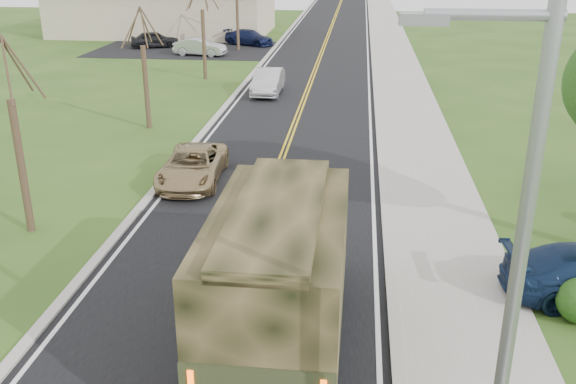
# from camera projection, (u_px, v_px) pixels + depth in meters

# --- Properties ---
(road) EXTENTS (8.00, 120.00, 0.01)m
(road) POSITION_uv_depth(u_px,v_px,m) (317.00, 65.00, 47.26)
(road) COLOR black
(road) RESTS_ON ground
(curb_right) EXTENTS (0.30, 120.00, 0.12)m
(curb_right) POSITION_uv_depth(u_px,v_px,m) (374.00, 65.00, 46.81)
(curb_right) COLOR #9E998E
(curb_right) RESTS_ON ground
(sidewalk_right) EXTENTS (3.20, 120.00, 0.10)m
(sidewalk_right) POSITION_uv_depth(u_px,v_px,m) (398.00, 66.00, 46.64)
(sidewalk_right) COLOR #9E998E
(sidewalk_right) RESTS_ON ground
(curb_left) EXTENTS (0.30, 120.00, 0.10)m
(curb_left) POSITION_uv_depth(u_px,v_px,m) (261.00, 63.00, 47.66)
(curb_left) COLOR #9E998E
(curb_left) RESTS_ON ground
(street_light) EXTENTS (1.65, 0.22, 8.00)m
(street_light) POSITION_uv_depth(u_px,v_px,m) (504.00, 306.00, 7.66)
(street_light) COLOR gray
(street_light) RESTS_ON ground
(bare_tree_a) EXTENTS (1.93, 2.26, 6.08)m
(bare_tree_a) POSITION_uv_depth(u_px,v_px,m) (19.00, 151.00, 19.25)
(bare_tree_a) COLOR #38281C
(bare_tree_a) RESTS_ON ground
(bare_tree_b) EXTENTS (1.83, 2.14, 5.73)m
(bare_tree_b) POSITION_uv_depth(u_px,v_px,m) (145.00, 77.00, 30.41)
(bare_tree_b) COLOR #38281C
(bare_tree_b) RESTS_ON ground
(bare_tree_c) EXTENTS (2.04, 2.39, 6.42)m
(bare_tree_c) POSITION_uv_depth(u_px,v_px,m) (203.00, 36.00, 41.41)
(bare_tree_c) COLOR #38281C
(bare_tree_c) RESTS_ON ground
(bare_tree_d) EXTENTS (1.88, 2.20, 5.91)m
(bare_tree_d) POSITION_uv_depth(u_px,v_px,m) (237.00, 19.00, 52.59)
(bare_tree_d) COLOR #38281C
(bare_tree_d) RESTS_ON ground
(commercial_building) EXTENTS (25.50, 21.50, 5.65)m
(commercial_building) POSITION_uv_depth(u_px,v_px,m) (166.00, 5.00, 62.69)
(commercial_building) COLOR tan
(commercial_building) RESTS_ON ground
(military_truck) EXTENTS (2.66, 7.48, 3.72)m
(military_truck) POSITION_uv_depth(u_px,v_px,m) (282.00, 261.00, 13.66)
(military_truck) COLOR black
(military_truck) RESTS_ON ground
(suv_champagne) EXTENTS (2.35, 4.73, 1.29)m
(suv_champagne) POSITION_uv_depth(u_px,v_px,m) (193.00, 166.00, 24.04)
(suv_champagne) COLOR #9C8358
(suv_champagne) RESTS_ON ground
(sedan_silver) EXTENTS (1.54, 4.41, 1.45)m
(sedan_silver) POSITION_uv_depth(u_px,v_px,m) (268.00, 82.00, 38.01)
(sedan_silver) COLOR #BDBCC2
(sedan_silver) RESTS_ON ground
(lot_car_dark) EXTENTS (4.38, 3.00, 1.39)m
(lot_car_dark) POSITION_uv_depth(u_px,v_px,m) (155.00, 39.00, 54.62)
(lot_car_dark) COLOR black
(lot_car_dark) RESTS_ON ground
(lot_car_silver) EXTENTS (4.33, 2.11, 1.37)m
(lot_car_silver) POSITION_uv_depth(u_px,v_px,m) (200.00, 47.00, 50.85)
(lot_car_silver) COLOR #AFAFB4
(lot_car_silver) RESTS_ON ground
(lot_car_navy) EXTENTS (4.88, 3.56, 1.31)m
(lot_car_navy) POSITION_uv_depth(u_px,v_px,m) (249.00, 37.00, 55.98)
(lot_car_navy) COLOR #0E1535
(lot_car_navy) RESTS_ON ground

